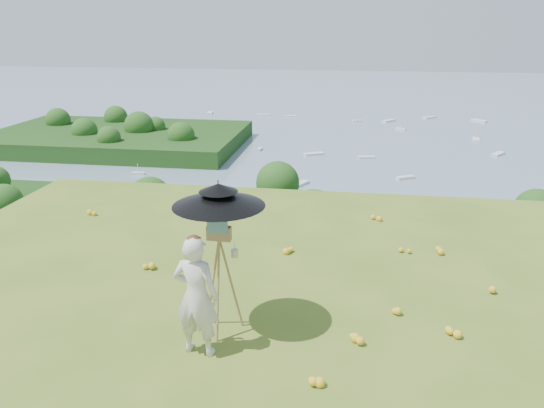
# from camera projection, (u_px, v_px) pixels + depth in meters

# --- Properties ---
(ground) EXTENTS (14.00, 14.00, 0.00)m
(ground) POSITION_uv_depth(u_px,v_px,m) (252.00, 332.00, 7.68)
(ground) COLOR #4B6D1F
(ground) RESTS_ON ground
(forest_slope) EXTENTS (140.00, 56.00, 22.00)m
(forest_slope) POSITION_uv_depth(u_px,v_px,m) (326.00, 396.00, 49.79)
(forest_slope) COLOR #13340E
(forest_slope) RESTS_ON bay_water
(shoreline_tier) EXTENTS (170.00, 28.00, 8.00)m
(shoreline_tier) POSITION_uv_depth(u_px,v_px,m) (339.00, 275.00, 89.45)
(shoreline_tier) COLOR #706A59
(shoreline_tier) RESTS_ON bay_water
(bay_water) EXTENTS (700.00, 700.00, 0.00)m
(bay_water) POSITION_uv_depth(u_px,v_px,m) (352.00, 111.00, 243.06)
(bay_water) COLOR slate
(bay_water) RESTS_ON ground
(peninsula) EXTENTS (90.00, 60.00, 12.00)m
(peninsula) POSITION_uv_depth(u_px,v_px,m) (117.00, 131.00, 172.91)
(peninsula) COLOR #13340E
(peninsula) RESTS_ON bay_water
(slope_trees) EXTENTS (110.00, 50.00, 6.00)m
(slope_trees) POSITION_uv_depth(u_px,v_px,m) (332.00, 261.00, 45.26)
(slope_trees) COLOR #164B16
(slope_trees) RESTS_ON forest_slope
(harbor_town) EXTENTS (110.00, 22.00, 5.00)m
(harbor_town) POSITION_uv_depth(u_px,v_px,m) (340.00, 239.00, 87.34)
(harbor_town) COLOR beige
(harbor_town) RESTS_ON shoreline_tier
(moored_boats) EXTENTS (140.00, 140.00, 0.70)m
(moored_boats) POSITION_uv_depth(u_px,v_px,m) (310.00, 147.00, 170.91)
(moored_boats) COLOR silver
(moored_boats) RESTS_ON bay_water
(wildflowers) EXTENTS (10.00, 10.50, 0.12)m
(wildflowers) POSITION_uv_depth(u_px,v_px,m) (255.00, 319.00, 7.90)
(wildflowers) COLOR yellow
(wildflowers) RESTS_ON ground
(painter) EXTENTS (0.67, 0.49, 1.70)m
(painter) POSITION_uv_depth(u_px,v_px,m) (196.00, 296.00, 6.94)
(painter) COLOR silver
(painter) RESTS_ON ground
(field_easel) EXTENTS (0.70, 0.70, 1.76)m
(field_easel) POSITION_uv_depth(u_px,v_px,m) (220.00, 275.00, 7.46)
(field_easel) COLOR olive
(field_easel) RESTS_ON ground
(sun_umbrella) EXTENTS (1.51, 1.51, 0.82)m
(sun_umbrella) POSITION_uv_depth(u_px,v_px,m) (219.00, 209.00, 7.17)
(sun_umbrella) COLOR black
(sun_umbrella) RESTS_ON field_easel
(painter_cap) EXTENTS (0.21, 0.25, 0.10)m
(painter_cap) POSITION_uv_depth(u_px,v_px,m) (193.00, 240.00, 6.68)
(painter_cap) COLOR #DB787D
(painter_cap) RESTS_ON painter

